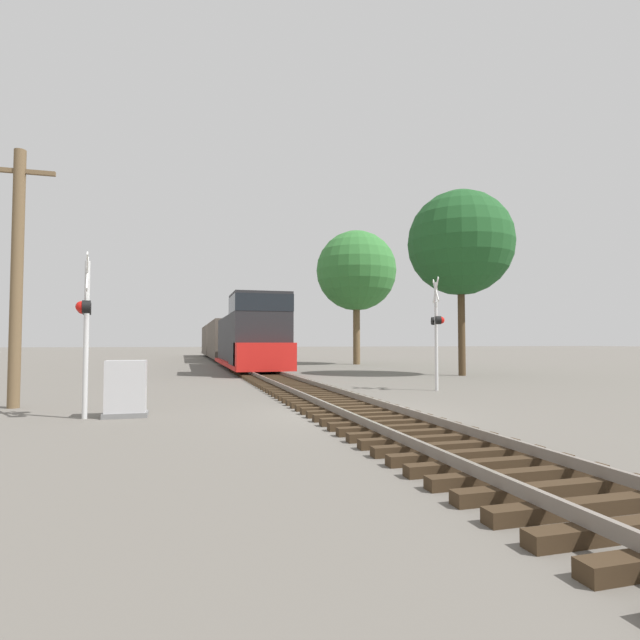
{
  "coord_description": "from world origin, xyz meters",
  "views": [
    {
      "loc": [
        -4.17,
        -11.8,
        1.78
      ],
      "look_at": [
        1.28,
        7.84,
        2.7
      ],
      "focal_mm": 28.0,
      "sensor_mm": 36.0,
      "label": 1
    }
  ],
  "objects_px": {
    "freight_train": "(227,340)",
    "relay_cabinet": "(126,389)",
    "utility_pole": "(17,274)",
    "tree_mid_background": "(356,271)",
    "tree_far_right": "(460,243)",
    "crossing_signal_near": "(85,318)",
    "crossing_signal_far": "(437,325)"
  },
  "relations": [
    {
      "from": "freight_train",
      "to": "relay_cabinet",
      "type": "xyz_separation_m",
      "value": [
        -5.44,
        -34.85,
        -1.33
      ]
    },
    {
      "from": "crossing_signal_near",
      "to": "utility_pole",
      "type": "height_order",
      "value": "utility_pole"
    },
    {
      "from": "relay_cabinet",
      "to": "tree_mid_background",
      "type": "height_order",
      "value": "tree_mid_background"
    },
    {
      "from": "freight_train",
      "to": "crossing_signal_near",
      "type": "distance_m",
      "value": 35.47
    },
    {
      "from": "freight_train",
      "to": "relay_cabinet",
      "type": "bearing_deg",
      "value": -98.88
    },
    {
      "from": "crossing_signal_near",
      "to": "crossing_signal_far",
      "type": "height_order",
      "value": "crossing_signal_far"
    },
    {
      "from": "relay_cabinet",
      "to": "tree_mid_background",
      "type": "distance_m",
      "value": 30.6
    },
    {
      "from": "crossing_signal_far",
      "to": "tree_far_right",
      "type": "relative_size",
      "value": 0.42
    },
    {
      "from": "crossing_signal_far",
      "to": "freight_train",
      "type": "bearing_deg",
      "value": 24.93
    },
    {
      "from": "utility_pole",
      "to": "tree_far_right",
      "type": "xyz_separation_m",
      "value": [
        19.0,
        8.56,
        3.53
      ]
    },
    {
      "from": "tree_far_right",
      "to": "freight_train",
      "type": "bearing_deg",
      "value": 113.75
    },
    {
      "from": "crossing_signal_far",
      "to": "utility_pole",
      "type": "relative_size",
      "value": 0.59
    },
    {
      "from": "freight_train",
      "to": "utility_pole",
      "type": "bearing_deg",
      "value": -104.86
    },
    {
      "from": "utility_pole",
      "to": "tree_mid_background",
      "type": "relative_size",
      "value": 0.65
    },
    {
      "from": "crossing_signal_near",
      "to": "tree_mid_background",
      "type": "relative_size",
      "value": 0.35
    },
    {
      "from": "utility_pole",
      "to": "relay_cabinet",
      "type": "bearing_deg",
      "value": -39.47
    },
    {
      "from": "crossing_signal_far",
      "to": "tree_mid_background",
      "type": "distance_m",
      "value": 22.86
    },
    {
      "from": "crossing_signal_far",
      "to": "tree_far_right",
      "type": "xyz_separation_m",
      "value": [
        5.43,
        7.2,
        4.77
      ]
    },
    {
      "from": "utility_pole",
      "to": "crossing_signal_near",
      "type": "bearing_deg",
      "value": -49.85
    },
    {
      "from": "relay_cabinet",
      "to": "crossing_signal_near",
      "type": "bearing_deg",
      "value": -177.48
    },
    {
      "from": "relay_cabinet",
      "to": "tree_far_right",
      "type": "height_order",
      "value": "tree_far_right"
    },
    {
      "from": "utility_pole",
      "to": "tree_mid_background",
      "type": "height_order",
      "value": "tree_mid_background"
    },
    {
      "from": "freight_train",
      "to": "tree_far_right",
      "type": "xyz_separation_m",
      "value": [
        10.44,
        -23.73,
        5.21
      ]
    },
    {
      "from": "utility_pole",
      "to": "tree_mid_background",
      "type": "bearing_deg",
      "value": 51.8
    },
    {
      "from": "crossing_signal_near",
      "to": "tree_mid_background",
      "type": "xyz_separation_m",
      "value": [
        15.99,
        25.73,
        5.31
      ]
    },
    {
      "from": "crossing_signal_far",
      "to": "relay_cabinet",
      "type": "height_order",
      "value": "crossing_signal_far"
    },
    {
      "from": "freight_train",
      "to": "relay_cabinet",
      "type": "distance_m",
      "value": 35.3
    },
    {
      "from": "crossing_signal_near",
      "to": "crossing_signal_far",
      "type": "bearing_deg",
      "value": 100.95
    },
    {
      "from": "freight_train",
      "to": "crossing_signal_far",
      "type": "relative_size",
      "value": 11.06
    },
    {
      "from": "crossing_signal_far",
      "to": "crossing_signal_near",
      "type": "bearing_deg",
      "value": 124.98
    },
    {
      "from": "relay_cabinet",
      "to": "crossing_signal_far",
      "type": "bearing_deg",
      "value": 20.61
    },
    {
      "from": "freight_train",
      "to": "crossing_signal_near",
      "type": "bearing_deg",
      "value": -100.33
    }
  ]
}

